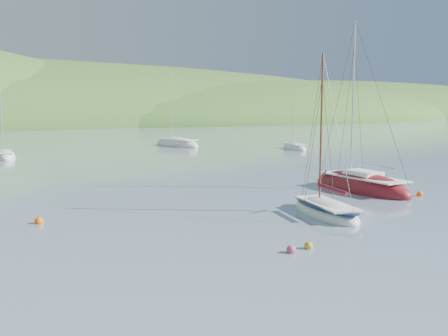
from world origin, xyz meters
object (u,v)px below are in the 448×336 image
daysailer_white (326,211)px  distant_sloop_d (294,148)px  sloop_red (361,187)px  distant_sloop_b (177,145)px  distant_sloop_a (4,157)px

daysailer_white → distant_sloop_d: size_ratio=1.04×
daysailer_white → sloop_red: (7.62, 4.96, 0.02)m
daysailer_white → distant_sloop_d: (24.88, 35.47, -0.05)m
sloop_red → distant_sloop_b: 43.86m
daysailer_white → sloop_red: size_ratio=0.73×
sloop_red → distant_sloop_d: (17.26, 30.52, -0.07)m
distant_sloop_d → daysailer_white: bearing=-109.6°
sloop_red → distant_sloop_a: sloop_red is taller
sloop_red → distant_sloop_d: sloop_red is taller
distant_sloop_b → daysailer_white: bearing=-120.5°
distant_sloop_b → distant_sloop_a: bearing=177.7°
distant_sloop_d → distant_sloop_b: bearing=149.1°
daysailer_white → sloop_red: bearing=46.1°
daysailer_white → distant_sloop_d: 43.33m
sloop_red → distant_sloop_b: sloop_red is taller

